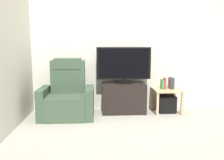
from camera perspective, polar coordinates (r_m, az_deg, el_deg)
The scene contains 11 objects.
ground_plane at distance 4.00m, azimuth 4.31°, elevation -10.98°, with size 6.40×6.40×0.00m, color #9E998E.
wall_back at distance 4.90m, azimuth 2.71°, elevation 8.06°, with size 6.40×0.06×2.60m, color beige.
wall_side at distance 3.98m, azimuth -23.58°, elevation 7.32°, with size 0.06×4.48×2.60m, color beige.
tv_stand at distance 4.71m, azimuth 2.81°, elevation -4.30°, with size 0.85×0.48×0.58m.
television at distance 4.63m, azimuth 2.84°, elevation 3.81°, with size 1.06×0.20×0.71m.
recliner_armchair at distance 4.48m, azimuth -10.76°, elevation -4.05°, with size 0.98×0.78×1.08m.
side_table at distance 4.84m, azimuth 13.03°, elevation -2.96°, with size 0.54×0.54×0.47m.
subwoofer_box at distance 4.89m, azimuth 12.94°, elevation -5.57°, with size 0.33×0.33×0.33m, color black.
book_leftmost at distance 4.76m, azimuth 12.01°, elevation -1.02°, with size 0.04×0.13×0.19m, color #388C4C.
book_middle at distance 4.77m, azimuth 12.58°, elevation -0.82°, with size 0.04×0.11×0.22m, color red.
game_console at distance 4.84m, azimuth 14.09°, elevation -0.73°, with size 0.07×0.20×0.23m, color #333338.
Camera 1 is at (-0.52, -3.74, 1.32)m, focal length 37.90 mm.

